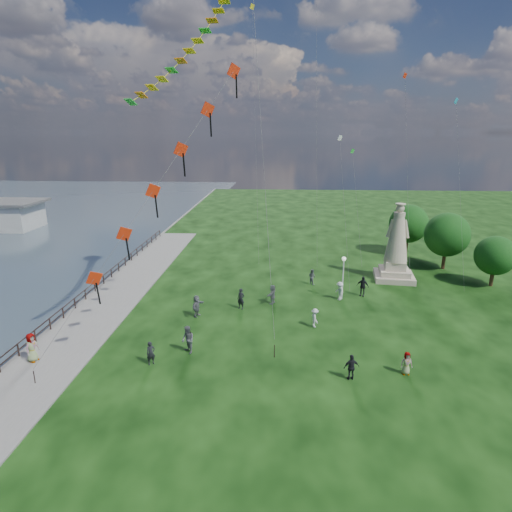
# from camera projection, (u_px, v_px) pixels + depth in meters

# --- Properties ---
(waterfront) EXTENTS (200.00, 200.00, 1.51)m
(waterfront) POSITION_uv_depth(u_px,v_px,m) (83.00, 315.00, 34.85)
(waterfront) COLOR #32444C
(waterfront) RESTS_ON ground
(statue) EXTENTS (4.23, 4.23, 7.70)m
(statue) POSITION_uv_depth(u_px,v_px,m) (396.00, 251.00, 42.50)
(statue) COLOR tan
(statue) RESTS_ON ground
(lamppost) EXTENTS (0.36, 0.36, 3.92)m
(lamppost) POSITION_uv_depth(u_px,v_px,m) (343.00, 269.00, 37.32)
(lamppost) COLOR silver
(lamppost) RESTS_ON ground
(tree_row) EXTENTS (9.22, 15.38, 6.17)m
(tree_row) POSITION_uv_depth(u_px,v_px,m) (439.00, 234.00, 46.76)
(tree_row) COLOR #382314
(tree_row) RESTS_ON ground
(person_0) EXTENTS (0.68, 0.64, 1.56)m
(person_0) POSITION_uv_depth(u_px,v_px,m) (151.00, 353.00, 27.16)
(person_0) COLOR black
(person_0) RESTS_ON ground
(person_1) EXTENTS (1.02, 1.09, 1.92)m
(person_1) POSITION_uv_depth(u_px,v_px,m) (188.00, 340.00, 28.53)
(person_1) COLOR #595960
(person_1) RESTS_ON ground
(person_2) EXTENTS (0.73, 1.05, 1.48)m
(person_2) POSITION_uv_depth(u_px,v_px,m) (315.00, 318.00, 32.45)
(person_2) COLOR silver
(person_2) RESTS_ON ground
(person_3) EXTENTS (1.03, 0.67, 1.63)m
(person_3) POSITION_uv_depth(u_px,v_px,m) (351.00, 367.00, 25.47)
(person_3) COLOR black
(person_3) RESTS_ON ground
(person_4) EXTENTS (0.75, 0.49, 1.47)m
(person_4) POSITION_uv_depth(u_px,v_px,m) (407.00, 363.00, 26.06)
(person_4) COLOR #595960
(person_4) RESTS_ON ground
(person_5) EXTENTS (1.18, 1.79, 1.78)m
(person_5) POSITION_uv_depth(u_px,v_px,m) (197.00, 306.00, 34.29)
(person_5) COLOR #595960
(person_5) RESTS_ON ground
(person_6) EXTENTS (0.76, 0.65, 1.78)m
(person_6) POSITION_uv_depth(u_px,v_px,m) (241.00, 299.00, 35.77)
(person_6) COLOR black
(person_6) RESTS_ON ground
(person_7) EXTENTS (0.84, 0.85, 1.52)m
(person_7) POSITION_uv_depth(u_px,v_px,m) (312.00, 277.00, 41.64)
(person_7) COLOR #595960
(person_7) RESTS_ON ground
(person_8) EXTENTS (0.93, 1.21, 1.67)m
(person_8) POSITION_uv_depth(u_px,v_px,m) (340.00, 291.00, 37.70)
(person_8) COLOR silver
(person_8) RESTS_ON ground
(person_9) EXTENTS (1.22, 0.96, 1.86)m
(person_9) POSITION_uv_depth(u_px,v_px,m) (363.00, 286.00, 38.61)
(person_9) COLOR black
(person_9) RESTS_ON ground
(person_10) EXTENTS (0.79, 1.05, 1.92)m
(person_10) POSITION_uv_depth(u_px,v_px,m) (32.00, 349.00, 27.34)
(person_10) COLOR #595960
(person_10) RESTS_ON ground
(person_11) EXTENTS (1.18, 1.71, 1.69)m
(person_11) POSITION_uv_depth(u_px,v_px,m) (273.00, 294.00, 36.90)
(person_11) COLOR #595960
(person_11) RESTS_ON ground
(red_kite_train) EXTENTS (11.49, 9.35, 18.69)m
(red_kite_train) POSITION_uv_depth(u_px,v_px,m) (165.00, 177.00, 26.94)
(red_kite_train) COLOR black
(red_kite_train) RESTS_ON ground
(small_kites) EXTENTS (20.81, 13.34, 33.03)m
(small_kites) POSITION_uv_depth(u_px,v_px,m) (347.00, 111.00, 43.59)
(small_kites) COLOR silver
(small_kites) RESTS_ON ground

